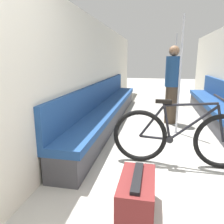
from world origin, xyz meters
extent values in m
cube|color=beige|center=(-1.40, 3.18, 1.05)|extent=(0.10, 9.55, 2.10)
cube|color=#3D3D42|center=(-1.12, 3.31, 0.17)|extent=(0.40, 5.12, 0.33)
cube|color=navy|center=(-1.12, 3.31, 0.38)|extent=(0.47, 5.12, 0.10)
cube|color=navy|center=(-1.32, 3.31, 0.65)|extent=(0.07, 5.12, 0.44)
cube|color=#3D3D42|center=(1.12, 3.31, 0.17)|extent=(0.40, 5.12, 0.33)
cube|color=navy|center=(1.12, 3.31, 0.38)|extent=(0.47, 5.12, 0.10)
torus|color=black|center=(-0.34, 1.57, 0.35)|extent=(0.70, 0.06, 0.70)
torus|color=black|center=(0.68, 1.57, 0.35)|extent=(0.70, 0.06, 0.70)
cylinder|color=black|center=(-0.15, 1.57, 0.34)|extent=(0.38, 0.03, 0.05)
cylinder|color=black|center=(-0.20, 1.57, 0.56)|extent=(0.31, 0.03, 0.43)
cylinder|color=black|center=(-0.01, 1.57, 0.58)|extent=(0.13, 0.03, 0.50)
cylinder|color=black|center=(0.31, 1.57, 0.56)|extent=(0.56, 0.03, 0.48)
cylinder|color=black|center=(0.26, 1.57, 0.80)|extent=(0.64, 0.03, 0.08)
cylinder|color=black|center=(0.63, 1.57, 0.58)|extent=(0.13, 0.03, 0.46)
cylinder|color=black|center=(0.04, 1.57, 0.33)|extent=(0.09, 0.06, 0.09)
cube|color=black|center=(-0.06, 1.57, 0.83)|extent=(0.20, 0.07, 0.04)
cylinder|color=black|center=(0.58, 1.57, 0.90)|extent=(0.02, 0.46, 0.02)
cylinder|color=gray|center=(0.25, 2.88, 0.01)|extent=(0.08, 0.08, 0.01)
cylinder|color=silver|center=(0.25, 2.88, 1.04)|extent=(0.04, 0.04, 2.08)
cylinder|color=gray|center=(0.37, 5.63, 0.01)|extent=(0.08, 0.08, 0.01)
cylinder|color=silver|center=(0.37, 5.63, 1.04)|extent=(0.04, 0.04, 2.08)
cylinder|color=#473828|center=(0.17, 3.53, 0.39)|extent=(0.25, 0.25, 0.79)
cylinder|color=navy|center=(0.17, 3.53, 1.09)|extent=(0.30, 0.30, 0.61)
sphere|color=#936B4C|center=(0.17, 3.53, 1.50)|extent=(0.21, 0.21, 0.21)
cube|color=maroon|center=(-0.28, 0.53, 0.17)|extent=(0.30, 0.59, 0.34)
cube|color=black|center=(-0.28, 0.53, 0.35)|extent=(0.08, 0.50, 0.03)
camera|label=1|loc=(-0.17, -1.17, 1.34)|focal=35.00mm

